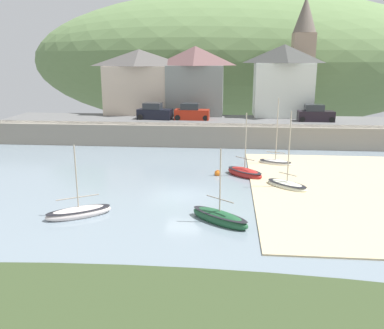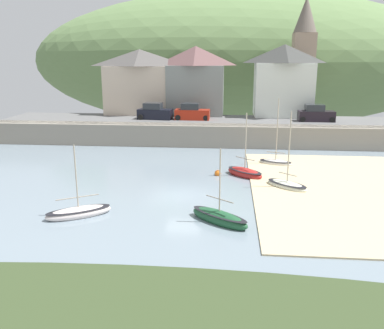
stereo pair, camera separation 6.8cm
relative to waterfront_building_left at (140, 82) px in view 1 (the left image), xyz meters
name	(u,v)px [view 1 (the left image)]	position (x,y,z in m)	size (l,w,h in m)	color
ground	(190,255)	(9.80, -34.76, -6.43)	(48.00, 41.00, 0.61)	gray
quay_seawall	(200,133)	(8.41, -7.70, -5.23)	(48.00, 9.40, 2.40)	gray
hillside_backdrop	(238,61)	(13.05, 30.00, 2.34)	(80.00, 44.00, 25.52)	#64834E
waterfront_building_left	(140,82)	(0.00, 0.00, 0.00)	(9.17, 4.60, 8.22)	beige
waterfront_building_centre	(195,80)	(7.21, 0.00, 0.20)	(7.40, 4.92, 8.60)	gray
waterfront_building_right	(283,80)	(18.24, 0.00, 0.28)	(7.34, 5.78, 8.78)	silver
church_with_spire	(303,54)	(21.17, 4.00, 3.46)	(3.00, 3.00, 14.85)	tan
sailboat_white_hull	(220,218)	(11.16, -30.08, -6.28)	(3.96, 3.42, 4.77)	#1F5331
sailboat_nearest_shore	(275,162)	(15.97, -15.87, -6.34)	(3.24, 2.17, 6.24)	silver
sailboat_far_left	(79,212)	(2.39, -29.89, -6.33)	(4.12, 3.19, 4.74)	silver
fishing_boat_green	(245,173)	(13.00, -19.93, -6.29)	(3.52, 3.38, 5.49)	#A72220
motorboat_with_cabin	(287,185)	(16.09, -22.92, -6.34)	(3.44, 3.29, 6.01)	silver
parked_car_near_slipway	(154,112)	(2.64, -4.50, -3.39)	(4.27, 2.16, 1.95)	black
parked_car_by_wall	(192,113)	(7.15, -4.50, -3.39)	(4.15, 1.83, 1.95)	#AD2513
parked_car_end_of_row	(315,114)	(21.62, -4.50, -3.39)	(4.10, 1.82, 1.95)	black
mooring_buoy	(218,173)	(10.76, -19.90, -6.42)	(0.56, 0.56, 0.56)	orange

